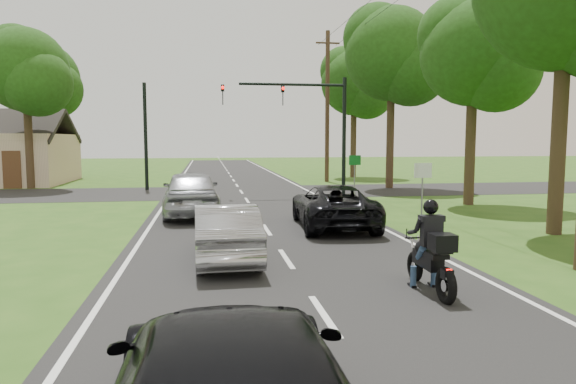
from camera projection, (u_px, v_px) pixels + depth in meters
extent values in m
plane|color=#2A5016|center=(286.00, 259.00, 12.20)|extent=(140.00, 140.00, 0.00)
cube|color=black|center=(251.00, 206.00, 22.03)|extent=(8.00, 100.00, 0.01)
cube|color=black|center=(241.00, 192.00, 27.92)|extent=(60.00, 7.00, 0.01)
torus|color=black|center=(415.00, 266.00, 10.26)|extent=(0.14, 0.62, 0.62)
torus|color=black|center=(446.00, 286.00, 8.88)|extent=(0.16, 0.67, 0.67)
cube|color=black|center=(428.00, 259.00, 9.64)|extent=(0.28, 0.89, 0.28)
sphere|color=black|center=(423.00, 248.00, 9.85)|extent=(0.32, 0.32, 0.32)
cube|color=black|center=(435.00, 255.00, 9.30)|extent=(0.33, 0.52, 0.09)
cube|color=#FF0C07|center=(449.00, 270.00, 8.75)|extent=(0.09, 0.03, 0.05)
cylinder|color=silver|center=(447.00, 282.00, 9.18)|extent=(0.10, 0.75, 0.08)
cylinder|color=black|center=(419.00, 238.00, 10.02)|extent=(0.58, 0.04, 0.03)
cube|color=black|center=(443.00, 242.00, 8.99)|extent=(0.42, 0.38, 0.30)
cube|color=black|center=(432.00, 231.00, 9.44)|extent=(0.38, 0.21, 0.56)
sphere|color=black|center=(431.00, 207.00, 9.46)|extent=(0.28, 0.28, 0.28)
cylinder|color=navy|center=(413.00, 277.00, 9.81)|extent=(0.11, 0.11, 0.42)
cylinder|color=navy|center=(434.00, 276.00, 9.87)|extent=(0.11, 0.11, 0.42)
imported|color=black|center=(333.00, 206.00, 16.62)|extent=(2.59, 5.09, 1.38)
imported|color=#A5A5AA|center=(226.00, 232.00, 11.97)|extent=(1.50, 4.07, 1.33)
imported|color=#9C9FA4|center=(191.00, 193.00, 19.11)|extent=(2.25, 5.14, 1.72)
cylinder|color=black|center=(344.00, 137.00, 26.47)|extent=(0.20, 0.20, 6.00)
cylinder|color=black|center=(293.00, 85.00, 25.78)|extent=(5.40, 0.14, 0.14)
imported|color=black|center=(283.00, 95.00, 25.76)|extent=(0.16, 0.36, 1.00)
imported|color=black|center=(223.00, 95.00, 25.29)|extent=(0.16, 0.36, 1.00)
sphere|color=#FF0C07|center=(283.00, 88.00, 25.55)|extent=(0.16, 0.16, 0.16)
sphere|color=#FF0C07|center=(223.00, 87.00, 25.08)|extent=(0.16, 0.16, 0.16)
cylinder|color=black|center=(146.00, 137.00, 28.77)|extent=(0.20, 0.20, 6.00)
cylinder|color=#4A3221|center=(327.00, 107.00, 34.28)|extent=(0.28, 0.28, 10.00)
cube|color=#4A3221|center=(328.00, 43.00, 33.85)|extent=(1.60, 0.10, 0.10)
cylinder|color=slate|center=(422.00, 200.00, 15.78)|extent=(0.05, 0.05, 2.00)
cube|color=silver|center=(423.00, 170.00, 15.66)|extent=(0.55, 0.04, 0.45)
cylinder|color=slate|center=(354.00, 180.00, 23.67)|extent=(0.05, 0.05, 2.00)
cube|color=#0C591E|center=(355.00, 160.00, 23.55)|extent=(0.55, 0.04, 0.45)
cylinder|color=#332316|center=(560.00, 122.00, 15.15)|extent=(0.44, 0.44, 6.72)
cylinder|color=#332316|center=(471.00, 137.00, 22.23)|extent=(0.44, 0.44, 5.88)
sphere|color=#1C3A0F|center=(474.00, 53.00, 21.87)|extent=(4.50, 4.50, 4.50)
sphere|color=#1C3A0F|center=(497.00, 69.00, 21.47)|extent=(3.60, 3.60, 3.60)
cylinder|color=#332316|center=(390.00, 128.00, 29.92)|extent=(0.44, 0.44, 7.00)
sphere|color=#1C3A0F|center=(392.00, 54.00, 29.49)|extent=(5.40, 5.40, 5.40)
sphere|color=#1C3A0F|center=(411.00, 68.00, 29.01)|extent=(4.32, 4.32, 4.32)
cylinder|color=#332316|center=(353.00, 135.00, 38.86)|extent=(0.44, 0.44, 6.44)
sphere|color=#1C3A0F|center=(354.00, 82.00, 38.46)|extent=(4.95, 4.95, 4.95)
sphere|color=#1C3A0F|center=(367.00, 93.00, 38.02)|extent=(3.96, 3.96, 3.96)
cylinder|color=#332316|center=(29.00, 135.00, 29.67)|extent=(0.44, 0.44, 6.16)
sphere|color=#1C3A0F|center=(25.00, 70.00, 29.29)|extent=(4.80, 4.80, 4.80)
sphere|color=#1C3A0F|center=(37.00, 82.00, 28.87)|extent=(3.84, 3.84, 3.84)
cylinder|color=#332316|center=(45.00, 133.00, 39.16)|extent=(0.44, 0.44, 6.72)
sphere|color=#1C3A0F|center=(43.00, 79.00, 38.74)|extent=(5.40, 5.40, 5.40)
sphere|color=#1C3A0F|center=(53.00, 89.00, 38.26)|extent=(4.32, 4.32, 4.32)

